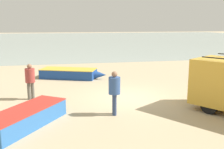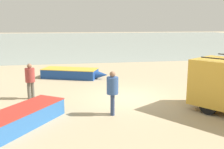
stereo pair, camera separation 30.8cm
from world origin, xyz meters
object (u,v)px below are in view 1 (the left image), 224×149
fishing_rowboat_0 (71,73)px  fishing_rowboat_2 (29,116)px  fisherman_1 (114,89)px  fisherman_2 (30,78)px

fishing_rowboat_0 → fishing_rowboat_2: bearing=-81.6°
fishing_rowboat_0 → fisherman_1: bearing=-58.1°
fishing_rowboat_2 → fisherman_2: 3.54m
fisherman_1 → fishing_rowboat_2: bearing=-164.7°
fishing_rowboat_0 → fishing_rowboat_2: size_ratio=1.15×
fisherman_1 → fisherman_2: 4.70m
fishing_rowboat_0 → fisherman_1: 8.00m
fishing_rowboat_2 → fisherman_1: 3.47m
fishing_rowboat_2 → fisherman_2: fisherman_2 is taller
fishing_rowboat_2 → fisherman_2: (-0.25, 3.45, 0.74)m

